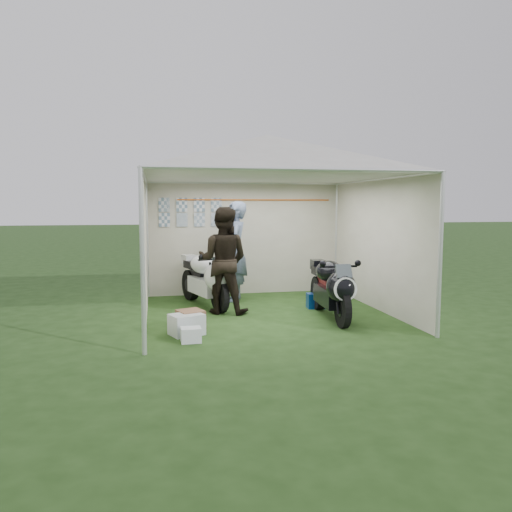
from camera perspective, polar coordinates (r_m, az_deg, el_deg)
The scene contains 11 objects.
ground at distance 8.58m, azimuth 1.20°, elevation -6.57°, with size 80.00×80.00×0.00m, color #1E3A13.
canopy_tent at distance 8.44m, azimuth 1.18°, elevation 10.80°, with size 5.66×5.66×3.00m.
motorcycle_white at distance 9.07m, azimuth -5.69°, elevation -2.45°, with size 0.84×1.91×0.97m.
motorcycle_black at distance 8.14m, azimuth 8.66°, elevation -3.45°, with size 0.51×1.97×0.97m.
paddock_stand at distance 9.06m, azimuth 6.99°, elevation -5.08°, with size 0.36×0.22×0.27m, color #1242B1.
person_dark_jacket at distance 8.50m, azimuth -3.79°, elevation -0.49°, with size 0.88×0.69×1.82m, color black.
person_blue_jacket at distance 9.58m, azimuth -2.39°, elevation 0.53°, with size 0.70×0.46×1.91m, color slate.
equipment_box at distance 10.33m, azimuth 8.74°, elevation -3.25°, with size 0.45×0.36×0.45m, color black.
crate_0 at distance 7.25m, azimuth -7.94°, elevation -7.75°, with size 0.45×0.35×0.30m, color silver.
crate_1 at distance 7.45m, azimuth -7.49°, elevation -7.32°, with size 0.34×0.34×0.31m, color brown.
crate_2 at distance 6.88m, azimuth -7.45°, elevation -8.93°, with size 0.27×0.22×0.20m, color silver.
Camera 1 is at (-1.85, -8.17, 1.85)m, focal length 35.00 mm.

